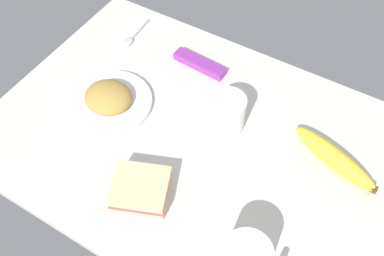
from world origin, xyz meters
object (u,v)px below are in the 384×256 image
object	(u,v)px
plate_of_food	(109,100)
spoon	(132,37)
snack_bar	(200,64)
banana	(335,158)
coffee_mug_black	(227,113)
sandwich_main	(141,189)

from	to	relation	value
plate_of_food	spoon	size ratio (longest dim) A/B	1.67
snack_bar	banana	bearing A→B (deg)	168.62
coffee_mug_black	banana	xyz separation A→B (cm)	(-24.25, -2.67, -2.52)
plate_of_food	banana	world-z (taller)	plate_of_food
sandwich_main	spoon	distance (cm)	47.39
coffee_mug_black	sandwich_main	size ratio (longest dim) A/B	0.74
spoon	snack_bar	size ratio (longest dim) A/B	0.86
plate_of_food	sandwich_main	world-z (taller)	plate_of_food
banana	spoon	bearing A→B (deg)	-10.01
coffee_mug_black	snack_bar	xyz separation A→B (cm)	(14.46, -13.10, -3.62)
plate_of_food	banana	bearing A→B (deg)	-167.61
snack_bar	plate_of_food	bearing A→B (deg)	64.58
spoon	sandwich_main	bearing A→B (deg)	127.81
plate_of_food	sandwich_main	size ratio (longest dim) A/B	1.47
coffee_mug_black	banana	world-z (taller)	coffee_mug_black
plate_of_food	banana	size ratio (longest dim) A/B	0.96
spoon	snack_bar	distance (cm)	20.92
coffee_mug_black	spoon	xyz separation A→B (cm)	(35.37, -13.19, -4.23)
plate_of_food	banana	distance (cm)	51.96
banana	spoon	size ratio (longest dim) A/B	1.74
sandwich_main	spoon	bearing A→B (deg)	-52.19
plate_of_food	coffee_mug_black	xyz separation A→B (cm)	(-26.49, -8.48, 2.97)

